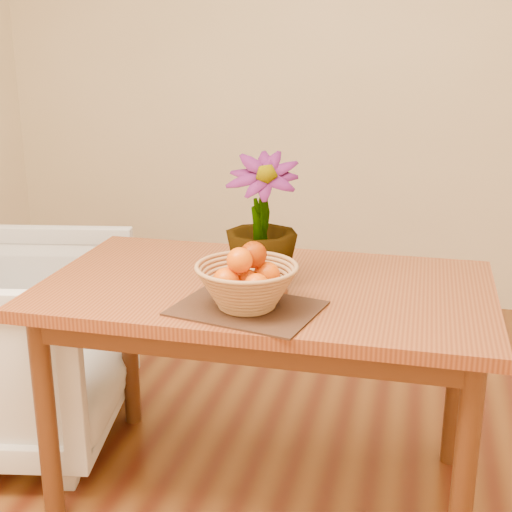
% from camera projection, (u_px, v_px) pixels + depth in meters
% --- Properties ---
extents(wall_back, '(4.00, 0.02, 2.70)m').
position_uv_depth(wall_back, '(345.00, 62.00, 3.87)').
color(wall_back, '#FFEBC2').
rests_on(wall_back, floor).
extents(table, '(1.40, 0.80, 0.75)m').
position_uv_depth(table, '(266.00, 310.00, 2.26)').
color(table, brown).
rests_on(table, floor).
extents(placemat, '(0.45, 0.37, 0.01)m').
position_uv_depth(placemat, '(247.00, 308.00, 2.03)').
color(placemat, '#3D2116').
rests_on(placemat, table).
extents(wicker_basket, '(0.29, 0.29, 0.12)m').
position_uv_depth(wicker_basket, '(247.00, 288.00, 2.01)').
color(wicker_basket, '#B5774B').
rests_on(wicker_basket, placemat).
extents(orange_pile, '(0.17, 0.17, 0.14)m').
position_uv_depth(orange_pile, '(248.00, 270.00, 1.99)').
color(orange_pile, '#D95803').
rests_on(orange_pile, wicker_basket).
extents(potted_plant, '(0.25, 0.25, 0.41)m').
position_uv_depth(potted_plant, '(261.00, 220.00, 2.19)').
color(potted_plant, '#184714').
rests_on(potted_plant, table).
extents(armchair, '(0.90, 0.95, 0.85)m').
position_uv_depth(armchair, '(7.00, 335.00, 2.66)').
color(armchair, '#7E6557').
rests_on(armchair, floor).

